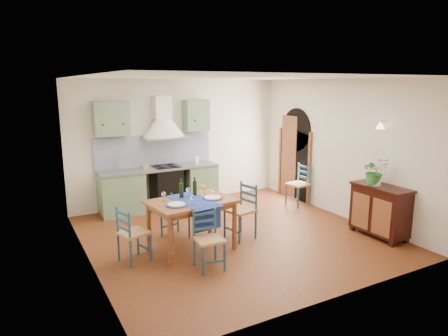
{
  "coord_description": "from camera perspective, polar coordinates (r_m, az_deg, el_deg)",
  "views": [
    {
      "loc": [
        -3.44,
        -5.91,
        2.68
      ],
      "look_at": [
        -0.03,
        0.3,
        1.2
      ],
      "focal_mm": 32.0,
      "sensor_mm": 36.0,
      "label": 1
    }
  ],
  "objects": [
    {
      "name": "back_wall",
      "position": [
        8.88,
        -8.66,
        1.12
      ],
      "size": [
        5.0,
        0.96,
        2.8
      ],
      "color": "beige",
      "rests_on": "ground"
    },
    {
      "name": "ceiling",
      "position": [
        6.84,
        1.5,
        12.88
      ],
      "size": [
        5.0,
        5.0,
        0.01
      ],
      "primitive_type": "cube",
      "color": "silver",
      "rests_on": "back_wall"
    },
    {
      "name": "floor",
      "position": [
        7.35,
        1.38,
        -9.56
      ],
      "size": [
        5.0,
        5.0,
        0.0
      ],
      "primitive_type": "plane",
      "color": "#4A230F",
      "rests_on": "ground"
    },
    {
      "name": "sideboard",
      "position": [
        7.65,
        21.37,
        -5.49
      ],
      "size": [
        0.5,
        1.05,
        0.94
      ],
      "color": "black",
      "rests_on": "ground"
    },
    {
      "name": "chair_spare",
      "position": [
        9.14,
        10.7,
        -2.32
      ],
      "size": [
        0.48,
        0.48,
        0.92
      ],
      "color": "navy",
      "rests_on": "ground"
    },
    {
      "name": "chair_near",
      "position": [
        5.97,
        -2.27,
        -10.16
      ],
      "size": [
        0.43,
        0.43,
        0.86
      ],
      "color": "navy",
      "rests_on": "ground"
    },
    {
      "name": "right_wall",
      "position": [
        8.68,
        14.9,
        2.53
      ],
      "size": [
        0.26,
        5.0,
        2.8
      ],
      "color": "beige",
      "rests_on": "ground"
    },
    {
      "name": "dining_table",
      "position": [
        6.49,
        -4.6,
        -5.46
      ],
      "size": [
        1.44,
        1.11,
        1.17
      ],
      "color": "brown",
      "rests_on": "ground"
    },
    {
      "name": "left_wall",
      "position": [
        6.12,
        -19.25,
        -0.9
      ],
      "size": [
        0.04,
        5.0,
        2.8
      ],
      "primitive_type": "cube",
      "color": "beige",
      "rests_on": "ground"
    },
    {
      "name": "potted_plant",
      "position": [
        7.53,
        20.73,
        -0.42
      ],
      "size": [
        0.56,
        0.53,
        0.49
      ],
      "primitive_type": "imported",
      "rotation": [
        0.0,
        0.0,
        -0.41
      ],
      "color": "#2A752D",
      "rests_on": "sideboard"
    },
    {
      "name": "chair_right",
      "position": [
        7.09,
        2.54,
        -6.05
      ],
      "size": [
        0.54,
        0.54,
        0.97
      ],
      "color": "navy",
      "rests_on": "ground"
    },
    {
      "name": "chair_left",
      "position": [
        6.32,
        -13.0,
        -9.16
      ],
      "size": [
        0.5,
        0.5,
        0.87
      ],
      "color": "navy",
      "rests_on": "ground"
    },
    {
      "name": "chair_far",
      "position": [
        7.12,
        -6.88,
        -6.44
      ],
      "size": [
        0.49,
        0.49,
        0.89
      ],
      "color": "navy",
      "rests_on": "ground"
    }
  ]
}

